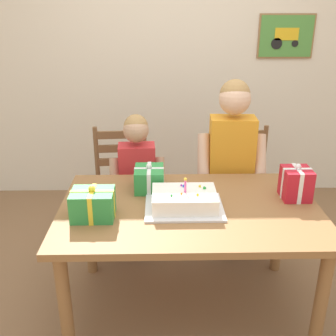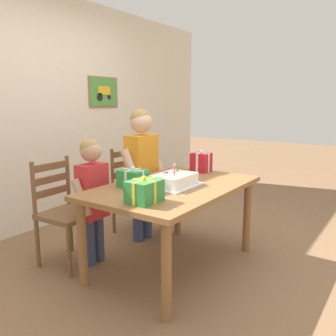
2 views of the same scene
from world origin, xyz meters
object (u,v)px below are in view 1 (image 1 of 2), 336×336
chair_right (241,186)px  chair_left (122,187)px  gift_box_beside_cake (296,183)px  birthday_cake (184,201)px  gift_box_red_large (149,179)px  gift_box_corner_small (93,204)px  child_younger (137,174)px  dining_table (190,220)px  child_older (231,154)px

chair_right → chair_left: bearing=-180.0°
chair_right → gift_box_beside_cake: bearing=-77.3°
gift_box_beside_cake → chair_left: size_ratio=0.24×
gift_box_beside_cake → birthday_cake: bearing=-169.8°
birthday_cake → gift_box_red_large: (-0.20, 0.26, 0.02)m
chair_left → gift_box_beside_cake: bearing=-33.1°
birthday_cake → gift_box_corner_small: 0.51m
gift_box_beside_cake → chair_left: gift_box_beside_cake is taller
birthday_cake → child_younger: bearing=115.2°
dining_table → child_older: child_older is taller
chair_right → gift_box_red_large: bearing=-140.6°
dining_table → child_younger: child_younger is taller
gift_box_red_large → child_younger: child_younger is taller
gift_box_corner_small → child_younger: bearing=74.7°
gift_box_red_large → child_younger: size_ratio=0.20×
gift_box_beside_cake → child_older: size_ratio=0.17×
gift_box_corner_small → child_younger: (0.20, 0.73, -0.13)m
birthday_cake → gift_box_corner_small: birthday_cake is taller
gift_box_corner_small → chair_right: (1.00, 0.93, -0.33)m
chair_right → child_older: bearing=-123.0°
dining_table → child_younger: 0.70m
dining_table → chair_right: 0.96m
gift_box_corner_small → chair_left: chair_left is taller
birthday_cake → gift_box_red_large: size_ratio=2.04×
child_older → dining_table: bearing=-118.9°
gift_box_beside_cake → dining_table: bearing=-171.3°
gift_box_beside_cake → chair_right: gift_box_beside_cake is taller
child_younger → dining_table: bearing=-61.4°
dining_table → chair_left: bearing=120.0°
dining_table → gift_box_beside_cake: 0.67m
gift_box_beside_cake → child_older: 0.59m
dining_table → gift_box_corner_small: (-0.53, -0.11, 0.17)m
gift_box_red_large → chair_left: chair_left is taller
dining_table → chair_right: (0.47, 0.82, -0.17)m
birthday_cake → chair_right: bearing=59.0°
chair_left → child_older: child_older is taller
birthday_cake → gift_box_beside_cake: size_ratio=1.99×
child_younger → chair_left: bearing=124.1°
birthday_cake → child_younger: child_younger is taller
chair_right → child_younger: (-0.80, -0.21, 0.20)m
chair_right → dining_table: bearing=-119.9°
gift_box_corner_small → gift_box_beside_cake: bearing=10.3°
chair_left → child_older: 0.90m
child_older → gift_box_corner_small: bearing=-140.1°
birthday_cake → child_older: 0.74m
birthday_cake → gift_box_red_large: bearing=127.9°
chair_right → gift_box_corner_small: bearing=-137.1°
gift_box_beside_cake → child_younger: bearing=152.0°
dining_table → gift_box_beside_cake: (0.63, 0.10, 0.18)m
chair_right → child_younger: 0.85m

